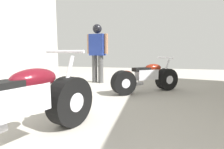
# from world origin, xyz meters

# --- Properties ---
(ground_plane) EXTENTS (15.35, 15.35, 0.00)m
(ground_plane) POSITION_xyz_m (0.00, 3.20, 0.00)
(ground_plane) COLOR #A8A399
(motorcycle_maroon_cruiser) EXTENTS (0.94, 2.08, 0.99)m
(motorcycle_maroon_cruiser) POSITION_xyz_m (-0.66, 1.61, 0.41)
(motorcycle_maroon_cruiser) COLOR black
(motorcycle_maroon_cruiser) RESTS_ON ground_plane
(motorcycle_black_naked) EXTENTS (1.56, 1.28, 0.84)m
(motorcycle_black_naked) POSITION_xyz_m (0.46, 4.51, 0.34)
(motorcycle_black_naked) COLOR black
(motorcycle_black_naked) RESTS_ON ground_plane
(mechanic_in_blue) EXTENTS (0.72, 0.32, 1.81)m
(mechanic_in_blue) POSITION_xyz_m (-1.07, 5.55, 1.08)
(mechanic_in_blue) COLOR #4C4C4C
(mechanic_in_blue) RESTS_ON ground_plane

